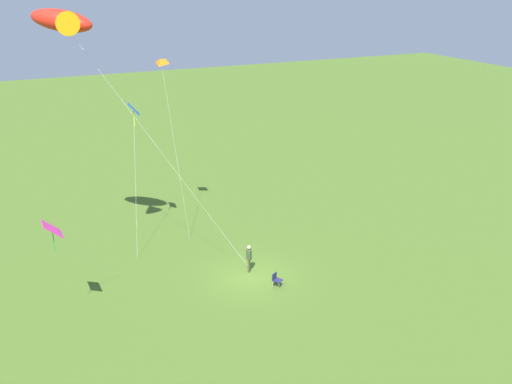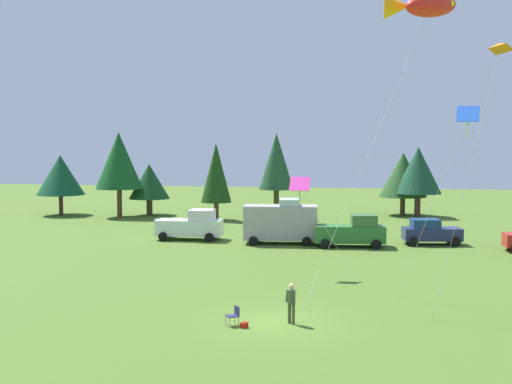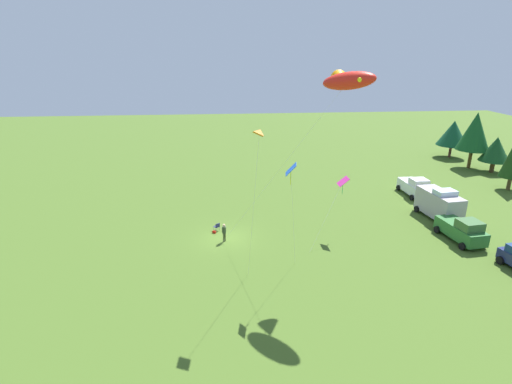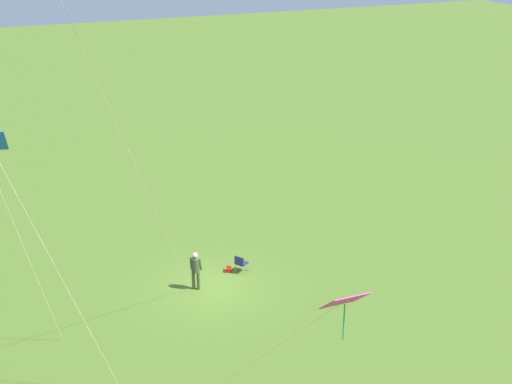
{
  "view_description": "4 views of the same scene",
  "coord_description": "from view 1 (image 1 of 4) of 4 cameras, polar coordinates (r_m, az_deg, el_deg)",
  "views": [
    {
      "loc": [
        -29.17,
        13.32,
        17.25
      ],
      "look_at": [
        -0.42,
        -0.08,
        5.55
      ],
      "focal_mm": 42.0,
      "sensor_mm": 36.0,
      "label": 1
    },
    {
      "loc": [
        4.04,
        -29.75,
        7.99
      ],
      "look_at": [
        -0.98,
        0.46,
        5.57
      ],
      "focal_mm": 50.0,
      "sensor_mm": 36.0,
      "label": 2
    },
    {
      "loc": [
        34.04,
        -0.29,
        16.53
      ],
      "look_at": [
        0.74,
        2.81,
        4.77
      ],
      "focal_mm": 28.0,
      "sensor_mm": 36.0,
      "label": 3
    },
    {
      "loc": [
        8.81,
        25.91,
        15.36
      ],
      "look_at": [
        -2.31,
        -0.43,
        3.96
      ],
      "focal_mm": 50.0,
      "sensor_mm": 36.0,
      "label": 4
    }
  ],
  "objects": [
    {
      "name": "ground_plane",
      "position": [
        36.42,
        -0.4,
        -8.03
      ],
      "size": [
        160.0,
        160.0,
        0.0
      ],
      "primitive_type": "plane",
      "color": "#466422"
    },
    {
      "name": "person_kite_flyer",
      "position": [
        36.51,
        -0.67,
        -6.15
      ],
      "size": [
        0.52,
        0.47,
        1.74
      ],
      "rotation": [
        0.0,
        0.0,
        4.14
      ],
      "color": "#424B28",
      "rests_on": "ground"
    },
    {
      "name": "folding_chair",
      "position": [
        35.14,
        1.94,
        -8.27
      ],
      "size": [
        0.67,
        0.67,
        0.82
      ],
      "rotation": [
        0.0,
        0.0,
        3.73
      ],
      "color": "navy",
      "rests_on": "ground"
    },
    {
      "name": "backpack_on_grass",
      "position": [
        35.81,
        1.98,
        -8.37
      ],
      "size": [
        0.32,
        0.38,
        0.22
      ],
      "primitive_type": "cube",
      "rotation": [
        0.0,
        0.0,
        1.19
      ],
      "color": "#B6190C",
      "rests_on": "ground"
    },
    {
      "name": "kite_large_fish",
      "position": [
        36.0,
        -17.96,
        15.23
      ],
      "size": [
        7.83,
        10.81,
        15.55
      ],
      "color": "red",
      "rests_on": "ground"
    },
    {
      "name": "kite_diamond_blue",
      "position": [
        39.35,
        -11.58,
        7.42
      ],
      "size": [
        3.66,
        1.62,
        9.39
      ],
      "color": "blue",
      "rests_on": "ground"
    },
    {
      "name": "kite_delta_orange",
      "position": [
        40.32,
        -9.09,
        12.1
      ],
      "size": [
        3.21,
        1.18,
        12.06
      ],
      "color": "orange",
      "rests_on": "ground"
    },
    {
      "name": "kite_diamond_rainbow",
      "position": [
        31.57,
        -18.75,
        -3.46
      ],
      "size": [
        4.23,
        4.18,
        5.62
      ],
      "color": "#E22F9C",
      "rests_on": "ground"
    }
  ]
}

